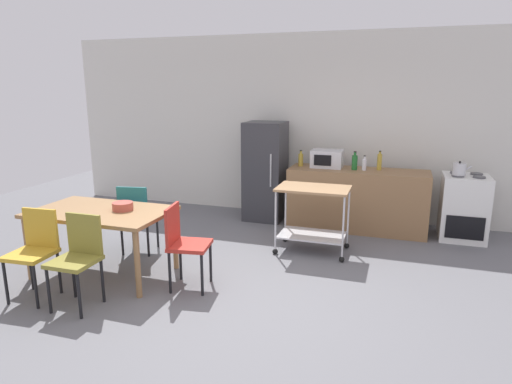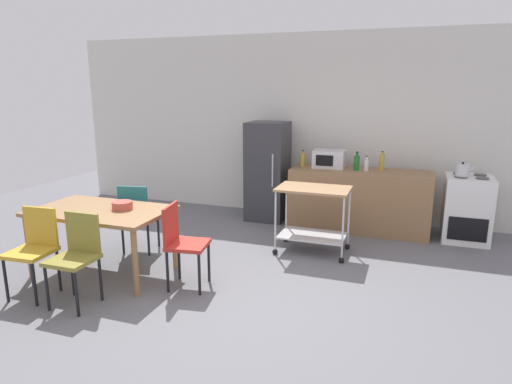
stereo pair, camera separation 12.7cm
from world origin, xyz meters
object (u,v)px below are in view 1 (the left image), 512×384
Objects in this scene: stove_oven at (464,207)px; fruit_bowl at (123,206)px; bottle_soda at (364,164)px; bottle_vinegar at (355,162)px; kettle at (459,169)px; bottle_hot_sauce at (301,159)px; chair_mustard at (35,248)px; microwave at (327,159)px; chair_teal at (137,214)px; dining_table at (101,217)px; chair_olive at (78,254)px; kitchen_cart at (313,209)px; bottle_sesame_oil at (379,162)px; chair_red at (184,241)px; refrigerator at (265,171)px.

fruit_bowl is (-3.75, -2.50, 0.34)m from stove_oven.
fruit_bowl is (-2.38, -2.46, -0.19)m from bottle_soda.
kettle is (1.39, -0.06, -0.01)m from bottle_vinegar.
bottle_hot_sauce reaches higher than kettle.
microwave is at bearing 50.30° from chair_mustard.
chair_mustard and chair_teal have the same top height.
bottle_hot_sauce is (1.66, 2.60, 0.33)m from dining_table.
chair_olive is at bearing -70.56° from dining_table.
chair_mustard is 1.00× the size of chair_teal.
chair_teal is at bearing -154.54° from stove_oven.
stove_oven is 4.08× the size of fruit_bowl.
bottle_vinegar reaches higher than bottle_hot_sauce.
bottle_hot_sauce reaches higher than kitchen_cart.
bottle_hot_sauce is at bearing 175.70° from bottle_vinegar.
dining_table is 6.16× the size of bottle_hot_sauce.
bottle_sesame_oil reaches higher than stove_oven.
bottle_vinegar is at bearing -38.69° from chair_red.
microwave reaches higher than chair_olive.
chair_mustard is 1.47m from chair_red.
chair_mustard is at bearing 67.25° from chair_teal.
bottle_vinegar reaches higher than bottle_soda.
bottle_sesame_oil is (2.57, 3.33, 0.50)m from chair_olive.
chair_mustard reaches higher than dining_table.
fruit_bowl is (-0.79, 0.11, 0.28)m from chair_red.
chair_mustard is 0.97× the size of stove_oven.
bottle_vinegar reaches higher than stove_oven.
chair_mustard is 1.00× the size of chair_olive.
chair_olive is 0.57× the size of refrigerator.
chair_mustard and chair_olive have the same top height.
refrigerator is 1.42m from bottle_vinegar.
chair_mustard is at bearing -142.70° from stove_oven.
microwave is at bearing -2.12° from refrigerator.
microwave reaches higher than kitchen_cart.
kitchen_cart is (1.01, -1.23, -0.20)m from refrigerator.
chair_teal is 3.71× the size of kettle.
dining_table is 1.69× the size of chair_red.
bottle_sesame_oil is (1.80, 2.66, 0.50)m from chair_red.
fruit_bowl is at bearing -146.34° from stove_oven.
bottle_vinegar is at bearing -178.50° from stove_oven.
chair_teal is at bearing -160.37° from kitchen_cart.
kitchen_cart is at bearing -120.95° from bottle_sesame_oil.
chair_mustard is at bearing -125.48° from microwave.
microwave is 1.92× the size of kettle.
microwave is 2.12× the size of bottle_soda.
bottle_sesame_oil is at bearing 51.60° from chair_olive.
stove_oven is at bearing 31.31° from kitchen_cart.
chair_red is 1.81m from kitchen_cart.
bottle_vinegar reaches higher than kettle.
bottle_sesame_oil reaches higher than chair_mustard.
refrigerator reaches higher than fruit_bowl.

